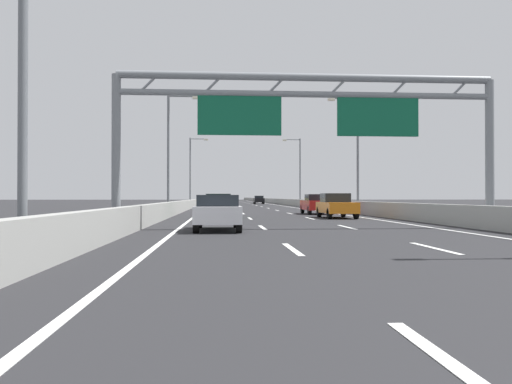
# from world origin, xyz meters

# --- Properties ---
(ground_plane) EXTENTS (260.00, 260.00, 0.00)m
(ground_plane) POSITION_xyz_m (0.00, 100.00, 0.00)
(ground_plane) COLOR #262628
(lane_dash_left_0) EXTENTS (0.16, 3.00, 0.01)m
(lane_dash_left_0) POSITION_xyz_m (-1.80, 3.50, 0.01)
(lane_dash_left_0) COLOR white
(lane_dash_left_0) RESTS_ON ground_plane
(lane_dash_left_1) EXTENTS (0.16, 3.00, 0.01)m
(lane_dash_left_1) POSITION_xyz_m (-1.80, 12.50, 0.01)
(lane_dash_left_1) COLOR white
(lane_dash_left_1) RESTS_ON ground_plane
(lane_dash_left_2) EXTENTS (0.16, 3.00, 0.01)m
(lane_dash_left_2) POSITION_xyz_m (-1.80, 21.50, 0.01)
(lane_dash_left_2) COLOR white
(lane_dash_left_2) RESTS_ON ground_plane
(lane_dash_left_3) EXTENTS (0.16, 3.00, 0.01)m
(lane_dash_left_3) POSITION_xyz_m (-1.80, 30.50, 0.01)
(lane_dash_left_3) COLOR white
(lane_dash_left_3) RESTS_ON ground_plane
(lane_dash_left_4) EXTENTS (0.16, 3.00, 0.01)m
(lane_dash_left_4) POSITION_xyz_m (-1.80, 39.50, 0.01)
(lane_dash_left_4) COLOR white
(lane_dash_left_4) RESTS_ON ground_plane
(lane_dash_left_5) EXTENTS (0.16, 3.00, 0.01)m
(lane_dash_left_5) POSITION_xyz_m (-1.80, 48.50, 0.01)
(lane_dash_left_5) COLOR white
(lane_dash_left_5) RESTS_ON ground_plane
(lane_dash_left_6) EXTENTS (0.16, 3.00, 0.01)m
(lane_dash_left_6) POSITION_xyz_m (-1.80, 57.50, 0.01)
(lane_dash_left_6) COLOR white
(lane_dash_left_6) RESTS_ON ground_plane
(lane_dash_left_7) EXTENTS (0.16, 3.00, 0.01)m
(lane_dash_left_7) POSITION_xyz_m (-1.80, 66.50, 0.01)
(lane_dash_left_7) COLOR white
(lane_dash_left_7) RESTS_ON ground_plane
(lane_dash_left_8) EXTENTS (0.16, 3.00, 0.01)m
(lane_dash_left_8) POSITION_xyz_m (-1.80, 75.50, 0.01)
(lane_dash_left_8) COLOR white
(lane_dash_left_8) RESTS_ON ground_plane
(lane_dash_left_9) EXTENTS (0.16, 3.00, 0.01)m
(lane_dash_left_9) POSITION_xyz_m (-1.80, 84.50, 0.01)
(lane_dash_left_9) COLOR white
(lane_dash_left_9) RESTS_ON ground_plane
(lane_dash_left_10) EXTENTS (0.16, 3.00, 0.01)m
(lane_dash_left_10) POSITION_xyz_m (-1.80, 93.50, 0.01)
(lane_dash_left_10) COLOR white
(lane_dash_left_10) RESTS_ON ground_plane
(lane_dash_left_11) EXTENTS (0.16, 3.00, 0.01)m
(lane_dash_left_11) POSITION_xyz_m (-1.80, 102.50, 0.01)
(lane_dash_left_11) COLOR white
(lane_dash_left_11) RESTS_ON ground_plane
(lane_dash_left_12) EXTENTS (0.16, 3.00, 0.01)m
(lane_dash_left_12) POSITION_xyz_m (-1.80, 111.50, 0.01)
(lane_dash_left_12) COLOR white
(lane_dash_left_12) RESTS_ON ground_plane
(lane_dash_left_13) EXTENTS (0.16, 3.00, 0.01)m
(lane_dash_left_13) POSITION_xyz_m (-1.80, 120.50, 0.01)
(lane_dash_left_13) COLOR white
(lane_dash_left_13) RESTS_ON ground_plane
(lane_dash_left_14) EXTENTS (0.16, 3.00, 0.01)m
(lane_dash_left_14) POSITION_xyz_m (-1.80, 129.50, 0.01)
(lane_dash_left_14) COLOR white
(lane_dash_left_14) RESTS_ON ground_plane
(lane_dash_left_15) EXTENTS (0.16, 3.00, 0.01)m
(lane_dash_left_15) POSITION_xyz_m (-1.80, 138.50, 0.01)
(lane_dash_left_15) COLOR white
(lane_dash_left_15) RESTS_ON ground_plane
(lane_dash_left_16) EXTENTS (0.16, 3.00, 0.01)m
(lane_dash_left_16) POSITION_xyz_m (-1.80, 147.50, 0.01)
(lane_dash_left_16) COLOR white
(lane_dash_left_16) RESTS_ON ground_plane
(lane_dash_left_17) EXTENTS (0.16, 3.00, 0.01)m
(lane_dash_left_17) POSITION_xyz_m (-1.80, 156.50, 0.01)
(lane_dash_left_17) COLOR white
(lane_dash_left_17) RESTS_ON ground_plane
(lane_dash_right_1) EXTENTS (0.16, 3.00, 0.01)m
(lane_dash_right_1) POSITION_xyz_m (1.80, 12.50, 0.01)
(lane_dash_right_1) COLOR white
(lane_dash_right_1) RESTS_ON ground_plane
(lane_dash_right_2) EXTENTS (0.16, 3.00, 0.01)m
(lane_dash_right_2) POSITION_xyz_m (1.80, 21.50, 0.01)
(lane_dash_right_2) COLOR white
(lane_dash_right_2) RESTS_ON ground_plane
(lane_dash_right_3) EXTENTS (0.16, 3.00, 0.01)m
(lane_dash_right_3) POSITION_xyz_m (1.80, 30.50, 0.01)
(lane_dash_right_3) COLOR white
(lane_dash_right_3) RESTS_ON ground_plane
(lane_dash_right_4) EXTENTS (0.16, 3.00, 0.01)m
(lane_dash_right_4) POSITION_xyz_m (1.80, 39.50, 0.01)
(lane_dash_right_4) COLOR white
(lane_dash_right_4) RESTS_ON ground_plane
(lane_dash_right_5) EXTENTS (0.16, 3.00, 0.01)m
(lane_dash_right_5) POSITION_xyz_m (1.80, 48.50, 0.01)
(lane_dash_right_5) COLOR white
(lane_dash_right_5) RESTS_ON ground_plane
(lane_dash_right_6) EXTENTS (0.16, 3.00, 0.01)m
(lane_dash_right_6) POSITION_xyz_m (1.80, 57.50, 0.01)
(lane_dash_right_6) COLOR white
(lane_dash_right_6) RESTS_ON ground_plane
(lane_dash_right_7) EXTENTS (0.16, 3.00, 0.01)m
(lane_dash_right_7) POSITION_xyz_m (1.80, 66.50, 0.01)
(lane_dash_right_7) COLOR white
(lane_dash_right_7) RESTS_ON ground_plane
(lane_dash_right_8) EXTENTS (0.16, 3.00, 0.01)m
(lane_dash_right_8) POSITION_xyz_m (1.80, 75.50, 0.01)
(lane_dash_right_8) COLOR white
(lane_dash_right_8) RESTS_ON ground_plane
(lane_dash_right_9) EXTENTS (0.16, 3.00, 0.01)m
(lane_dash_right_9) POSITION_xyz_m (1.80, 84.50, 0.01)
(lane_dash_right_9) COLOR white
(lane_dash_right_9) RESTS_ON ground_plane
(lane_dash_right_10) EXTENTS (0.16, 3.00, 0.01)m
(lane_dash_right_10) POSITION_xyz_m (1.80, 93.50, 0.01)
(lane_dash_right_10) COLOR white
(lane_dash_right_10) RESTS_ON ground_plane
(lane_dash_right_11) EXTENTS (0.16, 3.00, 0.01)m
(lane_dash_right_11) POSITION_xyz_m (1.80, 102.50, 0.01)
(lane_dash_right_11) COLOR white
(lane_dash_right_11) RESTS_ON ground_plane
(lane_dash_right_12) EXTENTS (0.16, 3.00, 0.01)m
(lane_dash_right_12) POSITION_xyz_m (1.80, 111.50, 0.01)
(lane_dash_right_12) COLOR white
(lane_dash_right_12) RESTS_ON ground_plane
(lane_dash_right_13) EXTENTS (0.16, 3.00, 0.01)m
(lane_dash_right_13) POSITION_xyz_m (1.80, 120.50, 0.01)
(lane_dash_right_13) COLOR white
(lane_dash_right_13) RESTS_ON ground_plane
(lane_dash_right_14) EXTENTS (0.16, 3.00, 0.01)m
(lane_dash_right_14) POSITION_xyz_m (1.80, 129.50, 0.01)
(lane_dash_right_14) COLOR white
(lane_dash_right_14) RESTS_ON ground_plane
(lane_dash_right_15) EXTENTS (0.16, 3.00, 0.01)m
(lane_dash_right_15) POSITION_xyz_m (1.80, 138.50, 0.01)
(lane_dash_right_15) COLOR white
(lane_dash_right_15) RESTS_ON ground_plane
(lane_dash_right_16) EXTENTS (0.16, 3.00, 0.01)m
(lane_dash_right_16) POSITION_xyz_m (1.80, 147.50, 0.01)
(lane_dash_right_16) COLOR white
(lane_dash_right_16) RESTS_ON ground_plane
(lane_dash_right_17) EXTENTS (0.16, 3.00, 0.01)m
(lane_dash_right_17) POSITION_xyz_m (1.80, 156.50, 0.01)
(lane_dash_right_17) COLOR white
(lane_dash_right_17) RESTS_ON ground_plane
(edge_line_left) EXTENTS (0.16, 176.00, 0.01)m
(edge_line_left) POSITION_xyz_m (-5.25, 88.00, 0.01)
(edge_line_left) COLOR white
(edge_line_left) RESTS_ON ground_plane
(edge_line_right) EXTENTS (0.16, 176.00, 0.01)m
(edge_line_right) POSITION_xyz_m (5.25, 88.00, 0.01)
(edge_line_right) COLOR white
(edge_line_right) RESTS_ON ground_plane
(barrier_left) EXTENTS (0.45, 220.00, 0.95)m
(barrier_left) POSITION_xyz_m (-6.90, 110.00, 0.47)
(barrier_left) COLOR #9E9E99
(barrier_left) RESTS_ON ground_plane
(barrier_right) EXTENTS (0.45, 220.00, 0.95)m
(barrier_right) POSITION_xyz_m (6.90, 110.00, 0.47)
(barrier_right) COLOR #9E9E99
(barrier_right) RESTS_ON ground_plane
(sign_gantry) EXTENTS (15.80, 0.36, 6.36)m
(sign_gantry) POSITION_xyz_m (0.02, 20.77, 4.80)
(sign_gantry) COLOR gray
(sign_gantry) RESTS_ON ground_plane
(streetlamp_left_near) EXTENTS (2.58, 0.28, 9.50)m
(streetlamp_left_near) POSITION_xyz_m (-7.47, 10.92, 5.40)
(streetlamp_left_near) COLOR slate
(streetlamp_left_near) RESTS_ON ground_plane
(streetlamp_left_mid) EXTENTS (2.58, 0.28, 9.50)m
(streetlamp_left_mid) POSITION_xyz_m (-7.47, 41.51, 5.40)
(streetlamp_left_mid) COLOR slate
(streetlamp_left_mid) RESTS_ON ground_plane
(streetlamp_right_mid) EXTENTS (2.58, 0.28, 9.50)m
(streetlamp_right_mid) POSITION_xyz_m (7.47, 41.51, 5.40)
(streetlamp_right_mid) COLOR slate
(streetlamp_right_mid) RESTS_ON ground_plane
(streetlamp_left_far) EXTENTS (2.58, 0.28, 9.50)m
(streetlamp_left_far) POSITION_xyz_m (-7.47, 72.10, 5.40)
(streetlamp_left_far) COLOR slate
(streetlamp_left_far) RESTS_ON ground_plane
(streetlamp_right_far) EXTENTS (2.58, 0.28, 9.50)m
(streetlamp_right_far) POSITION_xyz_m (7.47, 72.10, 5.40)
(streetlamp_right_far) COLOR slate
(streetlamp_right_far) RESTS_ON ground_plane
(green_car) EXTENTS (1.72, 4.43, 1.48)m
(green_car) POSITION_xyz_m (-3.68, 32.33, 0.76)
(green_car) COLOR #1E7A38
(green_car) RESTS_ON ground_plane
(yellow_car) EXTENTS (1.78, 4.67, 1.46)m
(yellow_car) POSITION_xyz_m (-3.79, 73.60, 0.76)
(yellow_car) COLOR yellow
(yellow_car) RESTS_ON ground_plane
(black_car) EXTENTS (1.76, 4.19, 1.47)m
(black_car) POSITION_xyz_m (3.37, 92.15, 0.77)
(black_car) COLOR black
(black_car) RESTS_ON ground_plane
(white_car) EXTENTS (1.74, 4.13, 1.37)m
(white_car) POSITION_xyz_m (-3.67, 19.80, 0.72)
(white_car) COLOR silver
(white_car) RESTS_ON ground_plane
(blue_car) EXTENTS (1.81, 4.15, 1.43)m
(blue_car) POSITION_xyz_m (-3.38, 93.52, 0.74)
(blue_car) COLOR #2347AD
(blue_car) RESTS_ON ground_plane
(red_car) EXTENTS (1.82, 4.28, 1.48)m
(red_car) POSITION_xyz_m (3.62, 38.01, 0.77)
(red_car) COLOR red
(red_car) RESTS_ON ground_plane
(orange_car) EXTENTS (1.79, 4.23, 1.51)m
(orange_car) POSITION_xyz_m (3.53, 31.05, 0.75)
(orange_car) COLOR orange
(orange_car) RESTS_ON ground_plane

